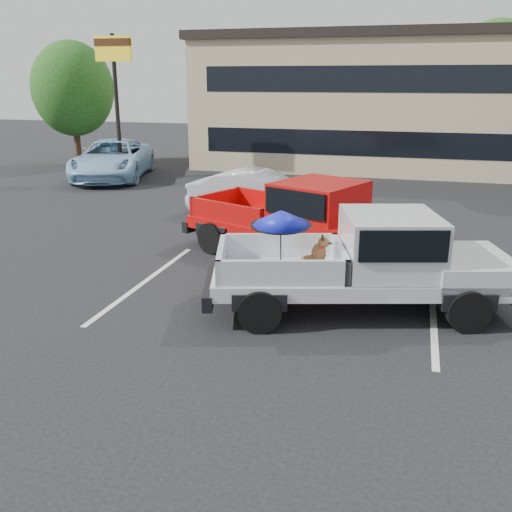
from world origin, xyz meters
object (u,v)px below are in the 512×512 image
object	(u,v)px
tree_back	(494,75)
blue_suv	(113,159)
silver_pickup	(376,258)
red_pickup	(312,218)
tree_left	(73,89)
motel_sign	(114,68)
silver_sedan	(260,195)

from	to	relation	value
tree_back	blue_suv	size ratio (longest dim) A/B	1.18
silver_pickup	red_pickup	xyz separation A→B (m)	(-1.68, 2.70, 0.02)
tree_left	red_pickup	size ratio (longest dim) A/B	0.96
tree_left	red_pickup	xyz separation A→B (m)	(14.22, -12.66, -2.66)
silver_pickup	red_pickup	bearing A→B (deg)	106.26
tree_left	tree_back	bearing A→B (deg)	19.29
motel_sign	tree_back	xyz separation A→B (m)	(16.00, 10.00, -0.24)
blue_suv	motel_sign	bearing A→B (deg)	8.22
motel_sign	silver_sedan	xyz separation A→B (m)	(7.87, -5.68, -3.91)
silver_pickup	silver_sedan	size ratio (longest dim) A/B	1.33
red_pickup	silver_pickup	bearing A→B (deg)	-34.89
tree_back	red_pickup	size ratio (longest dim) A/B	1.14
motel_sign	silver_pickup	size ratio (longest dim) A/B	1.00
tree_back	blue_suv	distance (m)	19.54
silver_sedan	blue_suv	bearing A→B (deg)	63.86
silver_sedan	tree_left	bearing A→B (deg)	61.76
blue_suv	silver_sedan	bearing A→B (deg)	-50.02
tree_left	blue_suv	world-z (taller)	tree_left
blue_suv	tree_left	bearing A→B (deg)	123.60
motel_sign	silver_sedan	size ratio (longest dim) A/B	1.33
blue_suv	red_pickup	bearing A→B (deg)	-58.06
motel_sign	blue_suv	distance (m)	3.83
silver_pickup	red_pickup	world-z (taller)	silver_pickup
silver_sedan	tree_back	bearing A→B (deg)	-19.49
tree_back	red_pickup	bearing A→B (deg)	-106.40
motel_sign	silver_sedan	bearing A→B (deg)	-35.79
tree_left	red_pickup	world-z (taller)	tree_left
tree_back	silver_pickup	size ratio (longest dim) A/B	1.18
tree_back	silver_pickup	distance (m)	22.98
tree_back	silver_sedan	world-z (taller)	tree_back
motel_sign	blue_suv	world-z (taller)	motel_sign
motel_sign	silver_sedan	world-z (taller)	motel_sign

